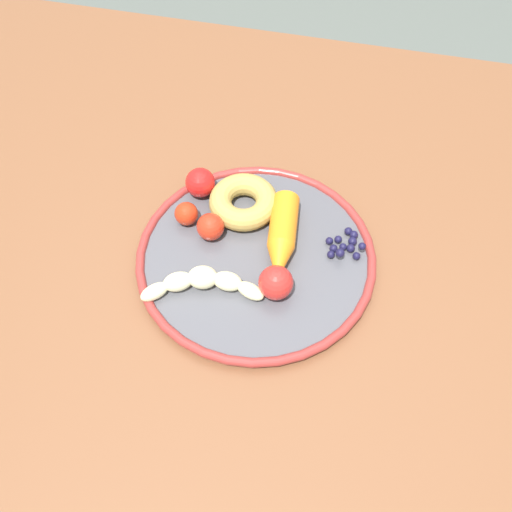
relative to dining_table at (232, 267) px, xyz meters
The scene contains 11 objects.
ground_plane 0.69m from the dining_table, ahead, with size 6.00×6.00×0.00m, color #535A52.
dining_table is the anchor object (origin of this frame).
plate 0.11m from the dining_table, 38.97° to the right, with size 0.32×0.32×0.02m.
banana 0.15m from the dining_table, 95.50° to the right, with size 0.16×0.07×0.03m.
carrot_orange 0.13m from the dining_table, 10.09° to the right, with size 0.05×0.14×0.04m.
donut 0.12m from the dining_table, 74.86° to the left, with size 0.10×0.10×0.03m, color #B09145.
blueberry_pile 0.19m from the dining_table, ahead, with size 0.05×0.06×0.02m.
tomato_near 0.11m from the dining_table, 144.09° to the right, with size 0.04×0.04×0.04m, color red.
tomato_mid 0.16m from the dining_table, 46.33° to the right, with size 0.04×0.04×0.04m, color red.
tomato_far 0.14m from the dining_table, 135.80° to the left, with size 0.04×0.04×0.04m, color red.
tomato_extra 0.12m from the dining_table, behind, with size 0.03×0.03×0.03m, color red.
Camera 1 is at (0.14, -0.47, 1.42)m, focal length 41.38 mm.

